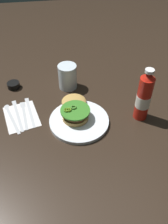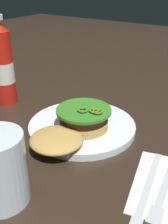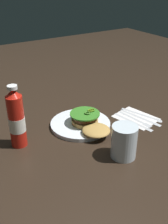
% 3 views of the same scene
% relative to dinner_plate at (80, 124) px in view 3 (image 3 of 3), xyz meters
% --- Properties ---
extents(ground_plane, '(3.00, 3.00, 0.00)m').
position_rel_dinner_plate_xyz_m(ground_plane, '(0.01, 0.02, -0.01)').
color(ground_plane, black).
extents(dinner_plate, '(0.25, 0.25, 0.02)m').
position_rel_dinner_plate_xyz_m(dinner_plate, '(0.00, 0.00, 0.00)').
color(dinner_plate, white).
rests_on(dinner_plate, ground_plane).
extents(burger_sandwich, '(0.20, 0.12, 0.05)m').
position_rel_dinner_plate_xyz_m(burger_sandwich, '(0.05, 0.01, 0.03)').
color(burger_sandwich, '#B68B46').
rests_on(burger_sandwich, dinner_plate).
extents(ketchup_bottle, '(0.06, 0.06, 0.24)m').
position_rel_dinner_plate_xyz_m(ketchup_bottle, '(-0.01, -0.26, 0.10)').
color(ketchup_bottle, red).
rests_on(ketchup_bottle, ground_plane).
extents(water_glass, '(0.09, 0.09, 0.12)m').
position_rel_dinner_plate_xyz_m(water_glass, '(0.25, 0.02, 0.05)').
color(water_glass, silver).
rests_on(water_glass, ground_plane).
extents(napkin, '(0.20, 0.17, 0.00)m').
position_rel_dinner_plate_xyz_m(napkin, '(0.07, 0.24, -0.01)').
color(napkin, white).
rests_on(napkin, ground_plane).
extents(butter_knife, '(0.20, 0.05, 0.00)m').
position_rel_dinner_plate_xyz_m(butter_knife, '(0.11, 0.20, -0.00)').
color(butter_knife, silver).
rests_on(butter_knife, napkin).
extents(fork_utensil, '(0.18, 0.04, 0.00)m').
position_rel_dinner_plate_xyz_m(fork_utensil, '(0.09, 0.23, -0.00)').
color(fork_utensil, silver).
rests_on(fork_utensil, napkin).
extents(steak_knife, '(0.20, 0.06, 0.00)m').
position_rel_dinner_plate_xyz_m(steak_knife, '(0.09, 0.26, -0.00)').
color(steak_knife, silver).
rests_on(steak_knife, napkin).
extents(spoon_utensil, '(0.19, 0.08, 0.00)m').
position_rel_dinner_plate_xyz_m(spoon_utensil, '(0.09, 0.29, -0.00)').
color(spoon_utensil, silver).
rests_on(spoon_utensil, napkin).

